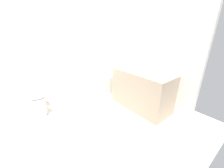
# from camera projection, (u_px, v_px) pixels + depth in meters

# --- Properties ---
(ground_plane) EXTENTS (3.97, 3.97, 0.00)m
(ground_plane) POSITION_uv_depth(u_px,v_px,m) (89.00, 118.00, 2.92)
(ground_plane) COLOR beige
(wall_back_tiled) EXTENTS (3.37, 0.10, 2.55)m
(wall_back_tiled) POSITION_uv_depth(u_px,v_px,m) (59.00, 49.00, 3.32)
(wall_back_tiled) COLOR white
(wall_back_tiled) RESTS_ON ground_plane
(wall_right_mirror) EXTENTS (0.10, 2.78, 2.55)m
(wall_right_mirror) POSITION_uv_depth(u_px,v_px,m) (142.00, 49.00, 3.33)
(wall_right_mirror) COLOR white
(wall_right_mirror) RESTS_ON ground_plane
(bathtub) EXTENTS (1.66, 0.65, 1.16)m
(bathtub) POSITION_uv_depth(u_px,v_px,m) (91.00, 86.00, 3.78)
(bathtub) COLOR silver
(bathtub) RESTS_ON ground_plane
(toilet) EXTENTS (0.36, 0.52, 0.70)m
(toilet) POSITION_uv_depth(u_px,v_px,m) (38.00, 99.00, 2.93)
(toilet) COLOR white
(toilet) RESTS_ON ground_plane
(vanity_counter) EXTENTS (0.64, 1.33, 0.89)m
(vanity_counter) POSITION_uv_depth(u_px,v_px,m) (142.00, 90.00, 3.16)
(vanity_counter) COLOR tan
(vanity_counter) RESTS_ON ground_plane
(sink_basin) EXTENTS (0.32, 0.32, 0.05)m
(sink_basin) POSITION_uv_depth(u_px,v_px,m) (144.00, 71.00, 2.95)
(sink_basin) COLOR white
(sink_basin) RESTS_ON vanity_counter
(sink_faucet) EXTENTS (0.11, 0.15, 0.08)m
(sink_faucet) POSITION_uv_depth(u_px,v_px,m) (150.00, 69.00, 3.05)
(sink_faucet) COLOR #A9A9AE
(sink_faucet) RESTS_ON vanity_counter
(water_bottle_0) EXTENTS (0.06, 0.06, 0.18)m
(water_bottle_0) POSITION_uv_depth(u_px,v_px,m) (127.00, 64.00, 3.24)
(water_bottle_0) COLOR silver
(water_bottle_0) RESTS_ON vanity_counter
(water_bottle_1) EXTENTS (0.06, 0.06, 0.20)m
(water_bottle_1) POSITION_uv_depth(u_px,v_px,m) (152.00, 70.00, 2.72)
(water_bottle_1) COLOR silver
(water_bottle_1) RESTS_ON vanity_counter
(water_bottle_2) EXTENTS (0.06, 0.06, 0.18)m
(water_bottle_2) POSITION_uv_depth(u_px,v_px,m) (128.00, 65.00, 3.17)
(water_bottle_2) COLOR silver
(water_bottle_2) RESTS_ON vanity_counter
(water_bottle_3) EXTENTS (0.07, 0.07, 0.20)m
(water_bottle_3) POSITION_uv_depth(u_px,v_px,m) (162.00, 73.00, 2.58)
(water_bottle_3) COLOR silver
(water_bottle_3) RESTS_ON vanity_counter
(water_bottle_4) EXTENTS (0.06, 0.06, 0.20)m
(water_bottle_4) POSITION_uv_depth(u_px,v_px,m) (124.00, 63.00, 3.27)
(water_bottle_4) COLOR silver
(water_bottle_4) RESTS_ON vanity_counter
(drinking_glass_0) EXTENTS (0.06, 0.06, 0.10)m
(drinking_glass_0) POSITION_uv_depth(u_px,v_px,m) (135.00, 68.00, 3.06)
(drinking_glass_0) COLOR white
(drinking_glass_0) RESTS_ON vanity_counter
(drinking_glass_1) EXTENTS (0.06, 0.06, 0.08)m
(drinking_glass_1) POSITION_uv_depth(u_px,v_px,m) (132.00, 67.00, 3.14)
(drinking_glass_1) COLOR white
(drinking_glass_1) RESTS_ON vanity_counter
(drinking_glass_2) EXTENTS (0.06, 0.06, 0.09)m
(drinking_glass_2) POSITION_uv_depth(u_px,v_px,m) (158.00, 73.00, 2.71)
(drinking_glass_2) COLOR white
(drinking_glass_2) RESTS_ON vanity_counter
(drinking_glass_3) EXTENTS (0.07, 0.07, 0.09)m
(drinking_glass_3) POSITION_uv_depth(u_px,v_px,m) (166.00, 76.00, 2.55)
(drinking_glass_3) COLOR white
(drinking_glass_3) RESTS_ON vanity_counter
(toilet_paper_roll) EXTENTS (0.11, 0.11, 0.12)m
(toilet_paper_roll) POSITION_uv_depth(u_px,v_px,m) (29.00, 115.00, 2.90)
(toilet_paper_roll) COLOR white
(toilet_paper_roll) RESTS_ON ground_plane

